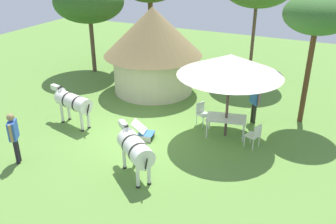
# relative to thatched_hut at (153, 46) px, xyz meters

# --- Properties ---
(ground_plane) EXTENTS (36.00, 36.00, 0.00)m
(ground_plane) POSITION_rel_thatched_hut_xyz_m (1.61, -4.48, -2.21)
(ground_plane) COLOR #5E8A3B
(thatched_hut) EXTENTS (4.66, 4.66, 4.03)m
(thatched_hut) POSITION_rel_thatched_hut_xyz_m (0.00, 0.00, 0.00)
(thatched_hut) COLOR beige
(thatched_hut) RESTS_ON ground_plane
(shade_umbrella) EXTENTS (3.75, 3.75, 3.16)m
(shade_umbrella) POSITION_rel_thatched_hut_xyz_m (4.59, -2.96, 0.57)
(shade_umbrella) COLOR #533738
(shade_umbrella) RESTS_ON ground_plane
(patio_dining_table) EXTENTS (1.60, 1.14, 0.74)m
(patio_dining_table) POSITION_rel_thatched_hut_xyz_m (4.59, -2.96, -1.55)
(patio_dining_table) COLOR silver
(patio_dining_table) RESTS_ON ground_plane
(patio_chair_east_end) EXTENTS (0.56, 0.57, 0.90)m
(patio_chair_east_end) POSITION_rel_thatched_hut_xyz_m (3.43, -2.45, -1.69)
(patio_chair_east_end) COLOR white
(patio_chair_east_end) RESTS_ON ground_plane
(patio_chair_near_lawn) EXTENTS (0.55, 0.56, 0.90)m
(patio_chair_near_lawn) POSITION_rel_thatched_hut_xyz_m (5.77, -3.40, -1.69)
(patio_chair_near_lawn) COLOR silver
(patio_chair_near_lawn) RESTS_ON ground_plane
(guest_beside_umbrella) EXTENTS (0.46, 0.45, 1.63)m
(guest_beside_umbrella) POSITION_rel_thatched_hut_xyz_m (5.26, -1.41, -1.23)
(guest_beside_umbrella) COLOR black
(guest_beside_umbrella) RESTS_ON ground_plane
(standing_watcher) EXTENTS (0.45, 0.54, 1.78)m
(standing_watcher) POSITION_rel_thatched_hut_xyz_m (-1.06, -7.70, -1.14)
(standing_watcher) COLOR black
(standing_watcher) RESTS_ON ground_plane
(striped_lounge_chair) EXTENTS (0.88, 0.67, 0.66)m
(striped_lounge_chair) POSITION_rel_thatched_hut_xyz_m (1.90, -4.49, -1.95)
(striped_lounge_chair) COLOR #3269B7
(striped_lounge_chair) RESTS_ON ground_plane
(zebra_nearest_camera) EXTENTS (1.84, 1.56, 1.51)m
(zebra_nearest_camera) POSITION_rel_thatched_hut_xyz_m (2.83, -6.67, -1.24)
(zebra_nearest_camera) COLOR silver
(zebra_nearest_camera) RESTS_ON ground_plane
(zebra_by_umbrella) EXTENTS (2.25, 0.96, 1.53)m
(zebra_by_umbrella) POSITION_rel_thatched_hut_xyz_m (-1.13, -4.69, -1.23)
(zebra_by_umbrella) COLOR silver
(zebra_by_umbrella) RESTS_ON ground_plane
(acacia_tree_behind_hut) EXTENTS (3.69, 3.69, 4.92)m
(acacia_tree_behind_hut) POSITION_rel_thatched_hut_xyz_m (-4.38, 1.19, 1.59)
(acacia_tree_behind_hut) COLOR brown
(acacia_tree_behind_hut) RESTS_ON ground_plane
(acacia_tree_left_background) EXTENTS (2.47, 2.47, 5.04)m
(acacia_tree_left_background) POSITION_rel_thatched_hut_xyz_m (6.98, -0.48, 2.05)
(acacia_tree_left_background) COLOR #54341E
(acacia_tree_left_background) RESTS_ON ground_plane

